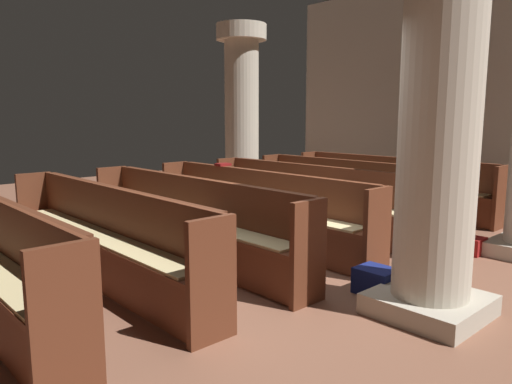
{
  "coord_description": "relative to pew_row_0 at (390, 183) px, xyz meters",
  "views": [
    {
      "loc": [
        3.59,
        -3.74,
        1.71
      ],
      "look_at": [
        -0.89,
        0.41,
        0.75
      ],
      "focal_mm": 33.96,
      "sensor_mm": 36.0,
      "label": 1
    }
  ],
  "objects": [
    {
      "name": "pew_row_4",
      "position": [
        0.0,
        -4.38,
        0.0
      ],
      "size": [
        3.87,
        0.46,
        0.97
      ],
      "color": "brown",
      "rests_on": "ground"
    },
    {
      "name": "kneeler_box_navy",
      "position": [
        2.17,
        -3.7,
        -0.39
      ],
      "size": [
        0.38,
        0.32,
        0.25
      ],
      "primitive_type": "cube",
      "color": "navy",
      "rests_on": "ground"
    },
    {
      "name": "pew_row_3",
      "position": [
        0.0,
        -3.29,
        0.0
      ],
      "size": [
        3.87,
        0.46,
        0.97
      ],
      "color": "brown",
      "rests_on": "ground"
    },
    {
      "name": "kneeler_box_red",
      "position": [
        2.12,
        -1.63,
        -0.41
      ],
      "size": [
        0.43,
        0.3,
        0.21
      ],
      "primitive_type": "cube",
      "color": "maroon",
      "rests_on": "ground"
    },
    {
      "name": "pillar_far_side",
      "position": [
        -2.71,
        -1.17,
        1.29
      ],
      "size": [
        0.98,
        0.98,
        3.47
      ],
      "color": "#B6AD9A",
      "rests_on": "ground"
    },
    {
      "name": "ground_plane",
      "position": [
        1.09,
        -3.88,
        -0.52
      ],
      "size": [
        19.2,
        19.2,
        0.0
      ],
      "primitive_type": "plane",
      "color": "brown"
    },
    {
      "name": "hymn_book",
      "position": [
        -0.93,
        -3.1,
        0.48
      ],
      "size": [
        0.15,
        0.21,
        0.04
      ],
      "primitive_type": "cube",
      "color": "maroon",
      "rests_on": "pew_row_3"
    },
    {
      "name": "pew_row_2",
      "position": [
        0.0,
        -2.19,
        0.0
      ],
      "size": [
        3.87,
        0.47,
        0.97
      ],
      "color": "brown",
      "rests_on": "ground"
    },
    {
      "name": "pew_row_0",
      "position": [
        0.0,
        0.0,
        0.0
      ],
      "size": [
        3.87,
        0.47,
        0.97
      ],
      "color": "brown",
      "rests_on": "ground"
    },
    {
      "name": "pillar_aisle_rear",
      "position": [
        2.76,
        -3.79,
        1.29
      ],
      "size": [
        0.95,
        0.95,
        3.47
      ],
      "color": "#B6AD9A",
      "rests_on": "ground"
    },
    {
      "name": "back_wall",
      "position": [
        1.09,
        2.2,
        1.73
      ],
      "size": [
        10.0,
        0.16,
        4.5
      ],
      "primitive_type": "cube",
      "color": "silver",
      "rests_on": "ground"
    },
    {
      "name": "lectern",
      "position": [
        0.76,
        0.97,
        -0.06
      ],
      "size": [
        0.48,
        0.45,
        1.08
      ],
      "color": "brown",
      "rests_on": "ground"
    },
    {
      "name": "pew_row_5",
      "position": [
        0.0,
        -5.48,
        0.0
      ],
      "size": [
        3.87,
        0.47,
        0.97
      ],
      "color": "brown",
      "rests_on": "ground"
    },
    {
      "name": "pew_row_1",
      "position": [
        0.0,
        -1.1,
        0.0
      ],
      "size": [
        3.87,
        0.46,
        0.97
      ],
      "color": "brown",
      "rests_on": "ground"
    }
  ]
}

